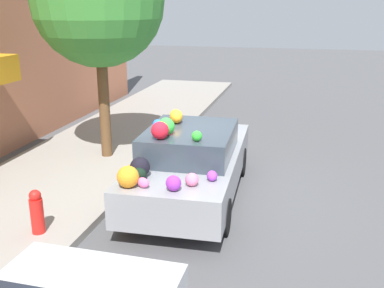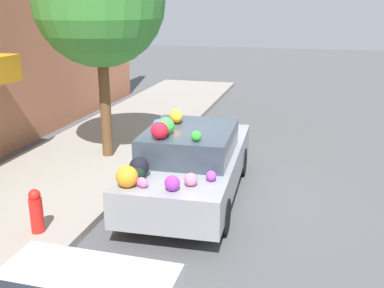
# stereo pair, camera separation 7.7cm
# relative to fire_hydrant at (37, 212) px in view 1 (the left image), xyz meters

# --- Properties ---
(ground_plane) EXTENTS (60.00, 60.00, 0.00)m
(ground_plane) POSITION_rel_fire_hydrant_xyz_m (2.16, -1.75, -0.48)
(ground_plane) COLOR #4C4C4F
(sidewalk_curb) EXTENTS (24.00, 3.20, 0.13)m
(sidewalk_curb) POSITION_rel_fire_hydrant_xyz_m (2.16, 0.95, -0.41)
(sidewalk_curb) COLOR gray
(sidewalk_curb) RESTS_ON ground
(street_tree) EXTENTS (2.77, 2.77, 4.79)m
(street_tree) POSITION_rel_fire_hydrant_xyz_m (3.63, 0.52, 3.04)
(street_tree) COLOR brown
(street_tree) RESTS_ON sidewalk_curb
(fire_hydrant) EXTENTS (0.20, 0.20, 0.70)m
(fire_hydrant) POSITION_rel_fire_hydrant_xyz_m (0.00, 0.00, 0.00)
(fire_hydrant) COLOR red
(fire_hydrant) RESTS_ON sidewalk_curb
(art_car) EXTENTS (4.26, 1.87, 1.65)m
(art_car) POSITION_rel_fire_hydrant_xyz_m (2.11, -1.86, 0.25)
(art_car) COLOR gray
(art_car) RESTS_ON ground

